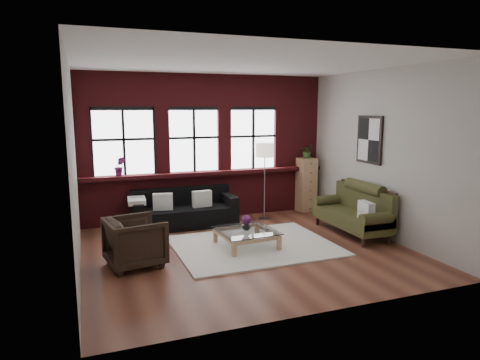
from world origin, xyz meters
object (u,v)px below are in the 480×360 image
object	(u,v)px
vase	(246,226)
drawer_chest	(306,185)
coffee_table	(246,239)
dark_sofa	(184,208)
armchair	(135,242)
floor_lamp	(265,178)
vintage_settee	(351,209)

from	to	relation	value
vase	drawer_chest	distance (m)	3.13
coffee_table	dark_sofa	bearing A→B (deg)	112.27
armchair	floor_lamp	xyz separation A→B (m)	(3.06, 1.92, 0.54)
vintage_settee	coffee_table	size ratio (longest dim) A/B	1.90
vintage_settee	armchair	distance (m)	4.23
coffee_table	vase	world-z (taller)	vase
drawer_chest	floor_lamp	bearing A→B (deg)	-163.67
armchair	floor_lamp	world-z (taller)	floor_lamp
vase	floor_lamp	bearing A→B (deg)	57.34
dark_sofa	vintage_settee	distance (m)	3.42
dark_sofa	vase	xyz separation A→B (m)	(0.72, -1.76, 0.01)
vase	floor_lamp	xyz separation A→B (m)	(1.09, 1.69, 0.53)
drawer_chest	dark_sofa	bearing A→B (deg)	-174.47
armchair	floor_lamp	distance (m)	3.65
armchair	coffee_table	world-z (taller)	armchair
vintage_settee	drawer_chest	bearing A→B (deg)	87.43
coffee_table	vintage_settee	bearing A→B (deg)	1.74
armchair	drawer_chest	xyz separation A→B (m)	(4.31, 2.29, 0.26)
vase	floor_lamp	distance (m)	2.08
dark_sofa	armchair	size ratio (longest dim) A/B	2.52
vase	drawer_chest	bearing A→B (deg)	41.39
dark_sofa	drawer_chest	bearing A→B (deg)	5.53
floor_lamp	dark_sofa	bearing A→B (deg)	177.76
coffee_table	floor_lamp	distance (m)	2.16
vintage_settee	drawer_chest	size ratio (longest dim) A/B	1.43
armchair	vase	xyz separation A→B (m)	(1.97, 0.23, 0.01)
dark_sofa	vase	distance (m)	1.91
dark_sofa	armchair	bearing A→B (deg)	-122.00
vintage_settee	armchair	size ratio (longest dim) A/B	2.16
dark_sofa	coffee_table	bearing A→B (deg)	-67.73
coffee_table	vase	distance (m)	0.24
vase	dark_sofa	bearing A→B (deg)	112.27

